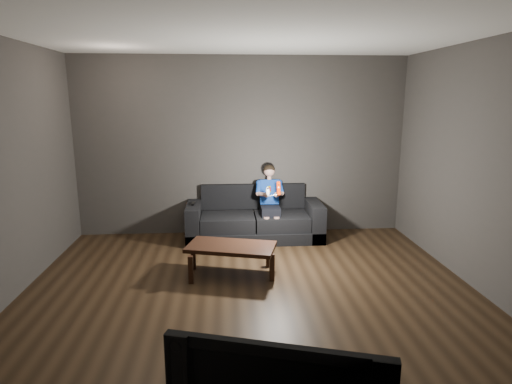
{
  "coord_description": "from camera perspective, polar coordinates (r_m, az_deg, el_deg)",
  "views": [
    {
      "loc": [
        -0.25,
        -4.01,
        2.09
      ],
      "look_at": [
        0.15,
        1.55,
        0.85
      ],
      "focal_mm": 30.0,
      "sensor_mm": 36.0,
      "label": 1
    }
  ],
  "objects": [
    {
      "name": "sofa",
      "position": [
        6.49,
        -0.23,
        -3.89
      ],
      "size": [
        2.01,
        0.87,
        0.78
      ],
      "color": "black",
      "rests_on": "floor"
    },
    {
      "name": "wii_remote_red",
      "position": [
        5.94,
        3.01,
        0.52
      ],
      "size": [
        0.05,
        0.07,
        0.19
      ],
      "color": "red",
      "rests_on": "child"
    },
    {
      "name": "wii_remote_black",
      "position": [
        6.34,
        -8.36,
        -1.53
      ],
      "size": [
        0.05,
        0.16,
        0.03
      ],
      "color": "black",
      "rests_on": "sofa"
    },
    {
      "name": "back_wall",
      "position": [
        6.55,
        -1.92,
        6.05
      ],
      "size": [
        5.0,
        0.04,
        2.7
      ],
      "primitive_type": "cube",
      "color": "#413D39",
      "rests_on": "ground"
    },
    {
      "name": "floor",
      "position": [
        4.53,
        -0.5,
        -14.94
      ],
      "size": [
        5.0,
        5.0,
        0.0
      ],
      "primitive_type": "plane",
      "color": "black",
      "rests_on": "ground"
    },
    {
      "name": "nunchuk_white",
      "position": [
        5.94,
        1.58,
        0.09
      ],
      "size": [
        0.07,
        0.09,
        0.14
      ],
      "color": "white",
      "rests_on": "child"
    },
    {
      "name": "front_wall",
      "position": [
        1.7,
        4.94,
        -13.26
      ],
      "size": [
        5.0,
        0.04,
        2.7
      ],
      "primitive_type": "cube",
      "color": "#413D39",
      "rests_on": "ground"
    },
    {
      "name": "ceiling",
      "position": [
        4.06,
        -0.57,
        21.2
      ],
      "size": [
        5.0,
        5.0,
        0.02
      ],
      "primitive_type": "cube",
      "color": "white",
      "rests_on": "back_wall"
    },
    {
      "name": "right_wall",
      "position": [
        4.92,
        29.98,
        2.21
      ],
      "size": [
        0.04,
        5.0,
        2.7
      ],
      "primitive_type": "cube",
      "color": "#413D39",
      "rests_on": "ground"
    },
    {
      "name": "child",
      "position": [
        6.36,
        1.85,
        -0.49
      ],
      "size": [
        0.41,
        0.51,
        1.02
      ],
      "color": "black",
      "rests_on": "sofa"
    },
    {
      "name": "coffee_table",
      "position": [
        5.13,
        -3.33,
        -7.6
      ],
      "size": [
        1.12,
        0.76,
        0.37
      ],
      "color": "black",
      "rests_on": "floor"
    }
  ]
}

